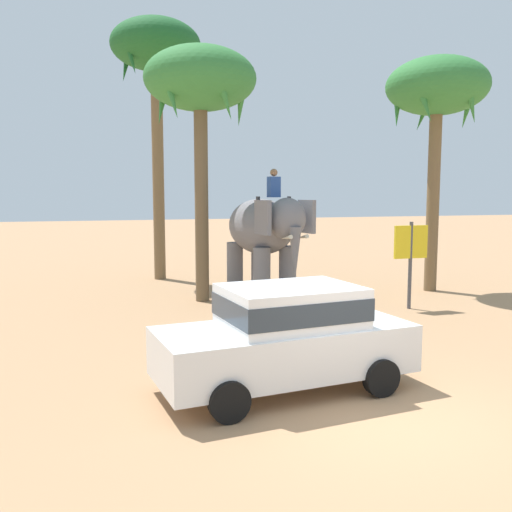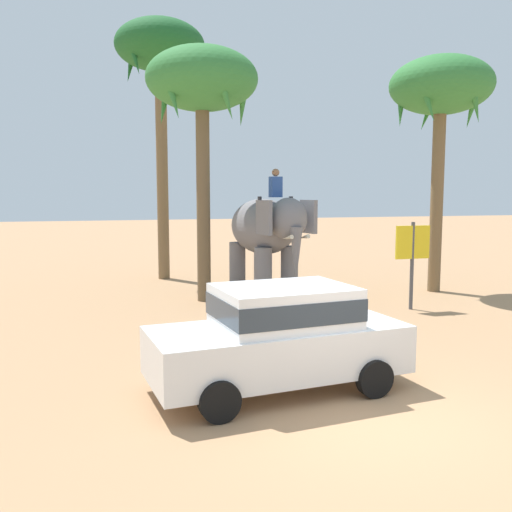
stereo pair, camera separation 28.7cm
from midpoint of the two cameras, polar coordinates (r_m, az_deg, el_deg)
name	(u,v)px [view 2 (the right image)]	position (r m, az deg, el deg)	size (l,w,h in m)	color
ground_plane	(368,418)	(8.36, 12.50, -15.96)	(120.00, 120.00, 0.00)	tan
car_sedan_foreground	(280,334)	(8.96, 3.43, -8.02)	(4.26, 2.20, 1.70)	white
elephant_with_mahout	(266,232)	(16.88, 1.54, 2.48)	(2.15, 3.99, 3.88)	slate
palm_tree_behind_elephant	(202,86)	(16.51, -5.06, 17.10)	(3.20, 3.20, 7.30)	brown
palm_tree_near_hut	(441,92)	(18.98, 18.94, 15.74)	(3.20, 3.20, 7.43)	brown
palm_tree_left_of_road	(160,54)	(21.27, -9.46, 19.81)	(3.20, 3.20, 9.33)	brown
signboard_yellow	(412,248)	(15.64, 16.33, 0.78)	(1.00, 0.10, 2.40)	#4C4C51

